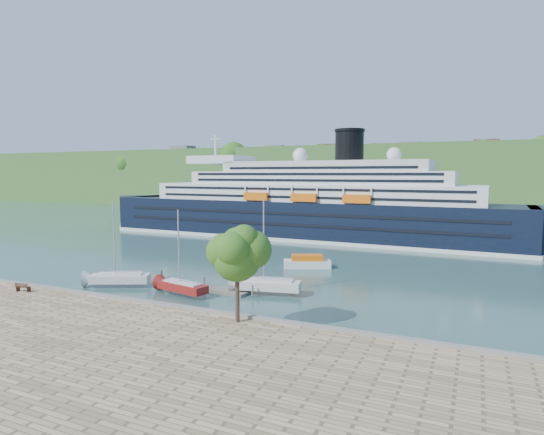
{
  "coord_description": "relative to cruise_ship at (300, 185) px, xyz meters",
  "views": [
    {
      "loc": [
        32.81,
        -35.32,
        13.86
      ],
      "look_at": [
        3.33,
        30.0,
        6.92
      ],
      "focal_mm": 30.0,
      "sensor_mm": 36.0,
      "label": 1
    }
  ],
  "objects": [
    {
      "name": "ground",
      "position": [
        1.85,
        -56.22,
        -11.45
      ],
      "size": [
        400.0,
        400.0,
        0.0
      ],
      "primitive_type": "plane",
      "color": "#2F544E",
      "rests_on": "ground"
    },
    {
      "name": "far_hillside",
      "position": [
        1.85,
        88.78,
        0.55
      ],
      "size": [
        400.0,
        50.0,
        24.0
      ],
      "primitive_type": "cube",
      "color": "#326327",
      "rests_on": "ground"
    },
    {
      "name": "quay_coping",
      "position": [
        1.85,
        -56.42,
        -10.3
      ],
      "size": [
        220.0,
        0.5,
        0.3
      ],
      "primitive_type": "cube",
      "color": "slate",
      "rests_on": "promenade"
    },
    {
      "name": "cruise_ship",
      "position": [
        0.0,
        0.0,
        0.0
      ],
      "size": [
        102.39,
        17.94,
        22.9
      ],
      "primitive_type": null,
      "rotation": [
        0.0,
        0.0,
        -0.03
      ],
      "color": "black",
      "rests_on": "ground"
    },
    {
      "name": "park_bench",
      "position": [
        -10.22,
        -58.35,
        -9.92
      ],
      "size": [
        1.75,
        1.01,
        1.06
      ],
      "primitive_type": null,
      "rotation": [
        0.0,
        0.0,
        0.21
      ],
      "color": "#472414",
      "rests_on": "promenade"
    },
    {
      "name": "promenade_tree",
      "position": [
        16.09,
        -57.72,
        -5.82
      ],
      "size": [
        5.59,
        5.59,
        9.25
      ],
      "primitive_type": null,
      "color": "#315817",
      "rests_on": "promenade"
    },
    {
      "name": "floating_pontoon",
      "position": [
        3.22,
        -45.58,
        -11.27
      ],
      "size": [
        16.34,
        4.41,
        0.36
      ],
      "primitive_type": null,
      "rotation": [
        0.0,
        0.0,
        -0.15
      ],
      "color": "#65615A",
      "rests_on": "ground"
    },
    {
      "name": "sailboat_white_near",
      "position": [
        -4.87,
        -49.35,
        -6.38
      ],
      "size": [
        8.03,
        5.33,
        10.14
      ],
      "primitive_type": null,
      "rotation": [
        0.0,
        0.0,
        0.44
      ],
      "color": "silver",
      "rests_on": "ground"
    },
    {
      "name": "sailboat_red",
      "position": [
        4.4,
        -49.41,
        -6.77
      ],
      "size": [
        7.5,
        3.46,
        9.35
      ],
      "primitive_type": null,
      "rotation": [
        0.0,
        0.0,
        -0.21
      ],
      "color": "maroon",
      "rests_on": "ground"
    },
    {
      "name": "sailboat_white_far",
      "position": [
        13.24,
        -45.05,
        -6.2
      ],
      "size": [
        8.42,
        3.89,
        10.5
      ],
      "primitive_type": null,
      "rotation": [
        0.0,
        0.0,
        0.21
      ],
      "color": "silver",
      "rests_on": "ground"
    },
    {
      "name": "tender_launch",
      "position": [
        12.2,
        -29.16,
        -10.48
      ],
      "size": [
        7.37,
        4.91,
        1.93
      ],
      "primitive_type": null,
      "rotation": [
        0.0,
        0.0,
        0.4
      ],
      "color": "orange",
      "rests_on": "ground"
    }
  ]
}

